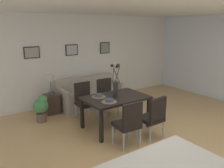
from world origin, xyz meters
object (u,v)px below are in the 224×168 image
object	(u,v)px
centerpiece_vase	(116,84)
bowl_near_left	(109,100)
framed_picture_center	(72,50)
dining_chair_far_left	(153,116)
potted_plant	(41,107)
bowl_near_right	(99,95)
table_lamp	(50,81)
side_table	(52,104)
framed_picture_right	(105,48)
sofa	(90,95)
dining_chair_near_left	(129,122)
dining_chair_far_right	(106,95)
dining_table	(116,101)
framed_picture_left	(32,53)
dining_chair_near_right	(85,99)

from	to	relation	value
centerpiece_vase	bowl_near_left	bearing A→B (deg)	-146.13
framed_picture_center	centerpiece_vase	bearing A→B (deg)	-89.98
dining_chair_far_left	potted_plant	bearing A→B (deg)	126.26
bowl_near_right	framed_picture_center	size ratio (longest dim) A/B	0.45
dining_chair_far_left	table_lamp	bearing A→B (deg)	114.64
centerpiece_vase	framed_picture_center	size ratio (longest dim) A/B	1.95
table_lamp	bowl_near_right	bearing A→B (deg)	-69.42
side_table	framed_picture_right	distance (m)	2.47
centerpiece_vase	sofa	bearing A→B (deg)	80.12
dining_chair_near_left	sofa	world-z (taller)	dining_chair_near_left
side_table	potted_plant	bearing A→B (deg)	-135.67
dining_chair_far_left	dining_chair_far_right	size ratio (longest dim) A/B	1.00
dining_table	bowl_near_left	world-z (taller)	bowl_near_left
bowl_near_left	bowl_near_right	size ratio (longest dim) A/B	1.00
framed_picture_left	dining_chair_near_left	bearing A→B (deg)	-74.41
dining_chair_near_left	dining_chair_far_right	size ratio (longest dim) A/B	1.00
table_lamp	framed_picture_left	world-z (taller)	framed_picture_left
dining_table	framed_picture_right	xyz separation A→B (m)	(1.14, 2.21, 0.94)
sofa	framed_picture_right	size ratio (longest dim) A/B	5.25
dining_chair_far_right	centerpiece_vase	world-z (taller)	centerpiece_vase
sofa	table_lamp	bearing A→B (deg)	-178.41
table_lamp	potted_plant	xyz separation A→B (m)	(-0.41, -0.40, -0.52)
dining_table	centerpiece_vase	world-z (taller)	centerpiece_vase
dining_chair_far_right	sofa	distance (m)	0.87
dining_chair_far_right	framed_picture_right	distance (m)	1.88
dining_chair_far_right	bowl_near_left	size ratio (longest dim) A/B	5.41
dining_table	framed_picture_center	distance (m)	2.40
framed_picture_right	bowl_near_right	bearing A→B (deg)	-126.10
dining_chair_near_right	bowl_near_right	size ratio (longest dim) A/B	5.41
dining_chair_near_left	centerpiece_vase	distance (m)	1.03
dining_chair_near_right	potted_plant	bearing A→B (deg)	156.24
bowl_near_left	sofa	xyz separation A→B (m)	(0.62, 1.94, -0.50)
bowl_near_left	table_lamp	size ratio (longest dim) A/B	0.33
dining_chair_near_right	bowl_near_right	world-z (taller)	dining_chair_near_right
bowl_near_right	framed_picture_right	bearing A→B (deg)	53.90
dining_chair_near_left	bowl_near_left	xyz separation A→B (m)	(-0.02, 0.64, 0.27)
dining_chair_far_left	bowl_near_right	size ratio (longest dim) A/B	5.41
dining_chair_near_left	sofa	size ratio (longest dim) A/B	0.49
dining_table	dining_chair_near_left	bearing A→B (deg)	-108.93
dining_chair_near_right	dining_chair_far_right	world-z (taller)	same
sofa	framed_picture_center	size ratio (longest dim) A/B	4.97
dining_chair_far_right	table_lamp	distance (m)	1.50
potted_plant	dining_chair_near_right	bearing A→B (deg)	-23.76
centerpiece_vase	potted_plant	xyz separation A→B (m)	(-1.29, 1.29, -0.65)
centerpiece_vase	potted_plant	world-z (taller)	centerpiece_vase
centerpiece_vase	framed_picture_right	xyz separation A→B (m)	(1.14, 2.21, 0.57)
framed_picture_center	dining_chair_near_left	bearing A→B (deg)	-95.42
dining_chair_near_right	framed_picture_left	distance (m)	1.91
centerpiece_vase	potted_plant	size ratio (longest dim) A/B	1.10
side_table	framed_picture_center	xyz separation A→B (m)	(0.87, 0.51, 1.33)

